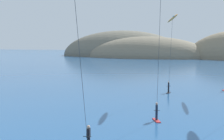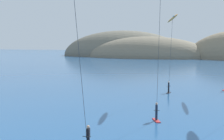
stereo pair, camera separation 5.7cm
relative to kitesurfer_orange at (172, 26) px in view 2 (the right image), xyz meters
The scene contains 2 objects.
headland_island 123.06m from the kitesurfer_orange, 106.67° to the left, with size 135.58×50.57×30.85m.
kitesurfer_orange is the anchor object (origin of this frame).
Camera 2 is at (20.04, -5.98, 7.00)m, focal length 45.00 mm.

